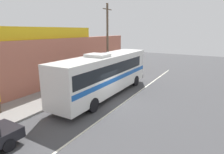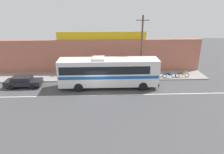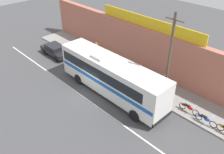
% 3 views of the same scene
% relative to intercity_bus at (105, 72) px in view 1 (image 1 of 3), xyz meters
% --- Properties ---
extents(ground_plane, '(70.00, 70.00, 0.00)m').
position_rel_intercity_bus_xyz_m(ground_plane, '(-1.35, -1.46, -2.07)').
color(ground_plane, '#444447').
extents(sidewalk_slab, '(30.00, 3.60, 0.14)m').
position_rel_intercity_bus_xyz_m(sidewalk_slab, '(-1.35, 3.74, -2.00)').
color(sidewalk_slab, gray).
rests_on(sidewalk_slab, ground_plane).
extents(storefront_facade, '(30.00, 0.70, 4.80)m').
position_rel_intercity_bus_xyz_m(storefront_facade, '(-1.35, 5.89, 0.33)').
color(storefront_facade, '#B26651').
rests_on(storefront_facade, ground_plane).
extents(storefront_billboard, '(12.66, 0.12, 1.10)m').
position_rel_intercity_bus_xyz_m(storefront_billboard, '(-0.72, 5.89, 3.28)').
color(storefront_billboard, gold).
rests_on(storefront_billboard, storefront_facade).
extents(road_center_stripe, '(30.00, 0.14, 0.01)m').
position_rel_intercity_bus_xyz_m(road_center_stripe, '(-1.35, -2.26, -2.06)').
color(road_center_stripe, silver).
rests_on(road_center_stripe, ground_plane).
extents(intercity_bus, '(11.78, 2.63, 3.78)m').
position_rel_intercity_bus_xyz_m(intercity_bus, '(0.00, 0.00, 0.00)').
color(intercity_bus, silver).
rests_on(intercity_bus, ground_plane).
extents(utility_pole, '(1.60, 0.22, 8.21)m').
position_rel_intercity_bus_xyz_m(utility_pole, '(4.34, 2.37, 2.31)').
color(utility_pole, brown).
rests_on(utility_pole, sidewalk_slab).
extents(motorcycle_purple, '(1.90, 0.56, 0.94)m').
position_rel_intercity_bus_xyz_m(motorcycle_purple, '(6.67, 2.76, -1.50)').
color(motorcycle_purple, black).
rests_on(motorcycle_purple, sidewalk_slab).
extents(motorcycle_red, '(1.94, 0.56, 0.94)m').
position_rel_intercity_bus_xyz_m(motorcycle_red, '(10.13, 2.60, -1.50)').
color(motorcycle_red, black).
rests_on(motorcycle_red, sidewalk_slab).
extents(motorcycle_blue, '(1.86, 0.56, 0.94)m').
position_rel_intercity_bus_xyz_m(motorcycle_blue, '(8.32, 2.50, -1.50)').
color(motorcycle_blue, black).
rests_on(motorcycle_blue, sidewalk_slab).
extents(pedestrian_far_left, '(0.30, 0.48, 1.72)m').
position_rel_intercity_bus_xyz_m(pedestrian_far_left, '(3.31, 3.93, -0.92)').
color(pedestrian_far_left, brown).
rests_on(pedestrian_far_left, sidewalk_slab).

